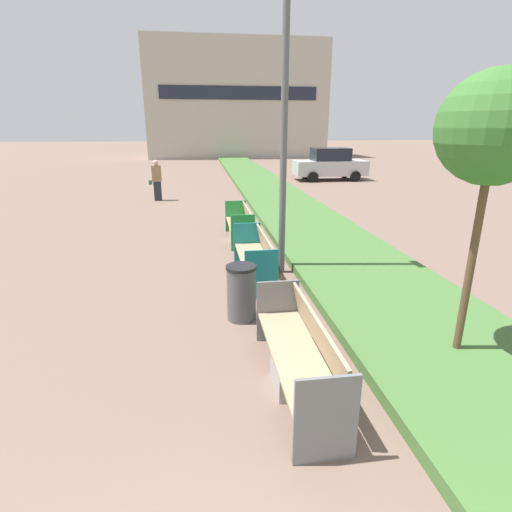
# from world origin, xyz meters

# --- Properties ---
(planter_grass_strip) EXTENTS (2.80, 120.00, 0.18)m
(planter_grass_strip) POSITION_xyz_m (3.20, 12.00, 0.09)
(planter_grass_strip) COLOR #426B33
(planter_grass_strip) RESTS_ON ground
(building_backdrop) EXTENTS (17.60, 5.51, 10.96)m
(building_backdrop) POSITION_xyz_m (4.00, 42.63, 5.48)
(building_backdrop) COLOR #B2AD9E
(building_backdrop) RESTS_ON ground
(bench_grey_frame) EXTENTS (0.65, 2.37, 0.94)m
(bench_grey_frame) POSITION_xyz_m (0.94, 4.00, 0.38)
(bench_grey_frame) COLOR #9E9B96
(bench_grey_frame) RESTS_ON ground
(bench_teal_frame) EXTENTS (0.65, 2.18, 0.94)m
(bench_teal_frame) POSITION_xyz_m (0.94, 7.75, 0.37)
(bench_teal_frame) COLOR #9E9B96
(bench_teal_frame) RESTS_ON ground
(bench_green_frame) EXTENTS (0.65, 2.06, 0.94)m
(bench_green_frame) POSITION_xyz_m (0.94, 10.73, 0.37)
(bench_green_frame) COLOR #9E9B96
(bench_green_frame) RESTS_ON ground
(litter_bin) EXTENTS (0.50, 0.50, 0.93)m
(litter_bin) POSITION_xyz_m (0.45, 5.92, 0.47)
(litter_bin) COLOR #4C4F51
(litter_bin) RESTS_ON ground
(street_lamp_post) EXTENTS (0.24, 0.44, 6.95)m
(street_lamp_post) POSITION_xyz_m (1.55, 8.02, 3.86)
(street_lamp_post) COLOR #56595B
(street_lamp_post) RESTS_ON ground
(sapling_tree_near) EXTENTS (1.32, 1.32, 3.70)m
(sapling_tree_near) POSITION_xyz_m (3.23, 4.29, 3.02)
(sapling_tree_near) COLOR brown
(sapling_tree_near) RESTS_ON ground
(pedestrian_walking) EXTENTS (0.53, 0.24, 1.71)m
(pedestrian_walking) POSITION_xyz_m (-1.93, 17.52, 0.87)
(pedestrian_walking) COLOR #232633
(pedestrian_walking) RESTS_ON ground
(parked_car_distant) EXTENTS (4.23, 2.00, 1.86)m
(parked_car_distant) POSITION_xyz_m (7.56, 23.08, 0.91)
(parked_car_distant) COLOR #B7BABF
(parked_car_distant) RESTS_ON ground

